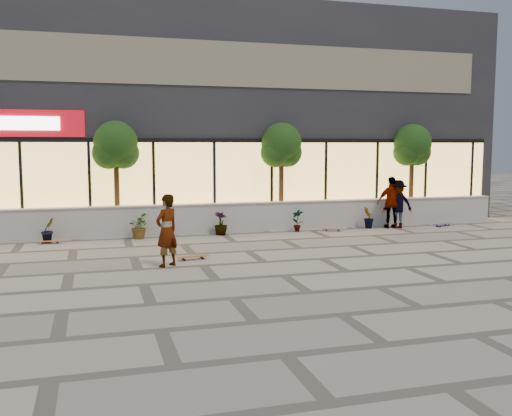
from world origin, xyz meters
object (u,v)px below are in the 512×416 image
object	(u,v)px
skater_center	(167,230)
skateboard_center	(193,257)
skateboard_right_far	(443,224)
tree_east	(412,148)
skateboard_right_near	(333,229)
tree_mideast	(281,148)
skater_right_near	(392,202)
skateboard_left	(50,241)
skater_right_far	(398,204)
tree_midwest	(116,148)

from	to	relation	value
skater_center	skateboard_center	bearing A→B (deg)	-174.79
skateboard_center	skateboard_right_far	size ratio (longest dim) A/B	0.99
tree_east	skateboard_right_near	bearing A→B (deg)	-159.67
skater_center	skateboard_center	size ratio (longest dim) A/B	2.13
skateboard_center	skateboard_right_far	xyz separation A→B (m)	(10.26, 3.74, 0.00)
tree_mideast	skater_center	xyz separation A→B (m)	(-5.02, -5.91, -2.06)
skater_right_near	skateboard_left	bearing A→B (deg)	10.33
skateboard_center	skater_center	bearing A→B (deg)	-147.33
skateboard_right_near	skateboard_right_far	world-z (taller)	skateboard_right_far
skater_right_near	skateboard_right_near	xyz separation A→B (m)	(-2.42, -0.10, -0.89)
skater_center	skater_right_far	distance (m)	10.18
tree_mideast	skater_right_far	world-z (taller)	tree_mideast
tree_midwest	skateboard_right_near	size ratio (longest dim) A/B	5.33
skateboard_center	skateboard_left	world-z (taller)	skateboard_center
tree_mideast	skater_right_far	bearing A→B (deg)	-18.82
skateboard_left	skateboard_right_near	world-z (taller)	skateboard_left
skater_center	skater_right_far	world-z (taller)	skater_center
skateboard_right_far	tree_mideast	bearing A→B (deg)	145.92
skater_right_far	skateboard_left	size ratio (longest dim) A/B	2.48
skater_center	skateboard_right_near	xyz separation A→B (m)	(6.47, 4.41, -0.85)
tree_mideast	tree_east	size ratio (longest dim) A/B	1.00
skateboard_right_near	skateboard_left	bearing A→B (deg)	-161.79
skater_right_far	skateboard_right_near	world-z (taller)	skater_right_far
skateboard_right_near	tree_east	bearing A→B (deg)	38.54
skateboard_center	tree_mideast	bearing A→B (deg)	42.67
tree_mideast	skateboard_center	size ratio (longest dim) A/B	4.51
tree_mideast	skater_right_near	size ratio (longest dim) A/B	2.04
skater_right_near	skateboard_left	distance (m)	12.05
tree_midwest	skater_center	size ratio (longest dim) A/B	2.12
skater_center	skateboard_right_near	world-z (taller)	skater_center
skateboard_center	skater_right_far	bearing A→B (deg)	16.40
tree_midwest	skateboard_center	distance (m)	6.24
skater_center	skateboard_left	size ratio (longest dim) A/B	2.56
skater_right_near	skateboard_center	bearing A→B (deg)	35.15
skateboard_right_near	tree_midwest	bearing A→B (deg)	-173.17
skateboard_left	skater_right_near	bearing A→B (deg)	0.08
tree_midwest	skateboard_center	xyz separation A→B (m)	(1.75, -5.24, -2.90)
skater_center	skateboard_right_far	world-z (taller)	skater_center
skateboard_right_far	skater_center	bearing A→B (deg)	-178.28
tree_mideast	tree_east	bearing A→B (deg)	0.00
tree_mideast	tree_east	xyz separation A→B (m)	(5.50, 0.00, 0.00)
skater_right_far	skateboard_right_far	xyz separation A→B (m)	(1.90, -0.10, -0.81)
tree_east	skateboard_right_near	xyz separation A→B (m)	(-4.05, -1.50, -2.91)
tree_mideast	skater_right_near	xyz separation A→B (m)	(3.87, -1.40, -2.02)
skater_right_far	tree_mideast	bearing A→B (deg)	-12.92
tree_east	skateboard_center	distance (m)	11.44
tree_mideast	skateboard_right_near	size ratio (longest dim) A/B	5.33
skateboard_center	skateboard_right_near	size ratio (longest dim) A/B	1.18
skateboard_center	skateboard_right_far	distance (m)	10.92
tree_mideast	skateboard_left	bearing A→B (deg)	-169.56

